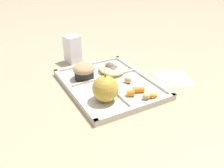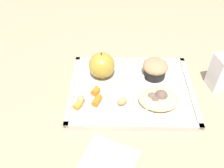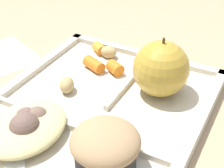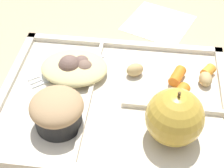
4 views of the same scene
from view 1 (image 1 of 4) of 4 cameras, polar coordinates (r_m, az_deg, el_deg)
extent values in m
plane|color=tan|center=(0.84, -0.65, -0.51)|extent=(6.00, 6.00, 0.00)
cube|color=beige|center=(0.84, -0.65, -0.17)|extent=(0.37, 0.29, 0.01)
cube|color=beige|center=(0.90, 7.00, 2.45)|extent=(0.37, 0.01, 0.01)
cube|color=beige|center=(0.79, -9.42, -1.85)|extent=(0.37, 0.01, 0.01)
cube|color=beige|center=(0.71, 6.24, -5.51)|extent=(0.01, 0.29, 0.01)
cube|color=beige|center=(0.98, -5.63, 4.74)|extent=(0.01, 0.29, 0.01)
cube|color=beige|center=(0.86, -1.89, 1.51)|extent=(0.01, 0.26, 0.01)
cube|color=beige|center=(0.76, 1.72, -2.67)|extent=(0.16, 0.01, 0.01)
sphere|color=#B79333|center=(0.72, -1.59, -1.17)|extent=(0.08, 0.08, 0.08)
cylinder|color=#4C381E|center=(0.70, -1.64, 1.85)|extent=(0.00, 0.00, 0.01)
cylinder|color=black|center=(0.87, -6.67, 2.19)|extent=(0.07, 0.07, 0.03)
ellipsoid|color=tan|center=(0.85, -6.76, 3.62)|extent=(0.08, 0.08, 0.04)
cylinder|color=orange|center=(0.78, 6.38, -1.35)|extent=(0.03, 0.04, 0.02)
cylinder|color=orange|center=(0.76, 4.43, -2.19)|extent=(0.03, 0.03, 0.02)
cylinder|color=orange|center=(0.76, 9.82, -2.74)|extent=(0.03, 0.03, 0.02)
ellipsoid|color=tan|center=(0.84, 3.84, 0.99)|extent=(0.04, 0.03, 0.02)
ellipsoid|color=tan|center=(0.75, 8.26, -2.88)|extent=(0.02, 0.03, 0.02)
ellipsoid|color=#D6C684|center=(0.91, -0.13, 3.59)|extent=(0.11, 0.09, 0.03)
sphere|color=brown|center=(0.91, -0.58, 4.05)|extent=(0.04, 0.04, 0.04)
sphere|color=#755B4C|center=(0.89, 0.27, 3.25)|extent=(0.03, 0.03, 0.03)
sphere|color=brown|center=(0.90, 0.66, 3.56)|extent=(0.03, 0.03, 0.03)
cube|color=silver|center=(0.92, 1.50, 3.05)|extent=(0.07, 0.06, 0.00)
cube|color=silver|center=(0.94, -1.99, 3.65)|extent=(0.04, 0.04, 0.00)
cylinder|color=silver|center=(0.96, -3.27, 4.15)|extent=(0.02, 0.02, 0.00)
cylinder|color=silver|center=(0.95, -3.52, 3.91)|extent=(0.02, 0.02, 0.00)
cylinder|color=silver|center=(0.94, -3.78, 3.68)|extent=(0.02, 0.02, 0.00)
cube|color=white|center=(1.03, -9.41, 8.22)|extent=(0.07, 0.07, 0.11)
cube|color=white|center=(0.92, 14.42, 1.33)|extent=(0.16, 0.16, 0.00)
camera|label=2|loc=(1.07, 31.81, 32.47)|focal=39.93mm
camera|label=3|loc=(0.97, -21.29, 21.05)|focal=55.02mm
camera|label=4|loc=(0.60, -33.94, 23.94)|focal=53.87mm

